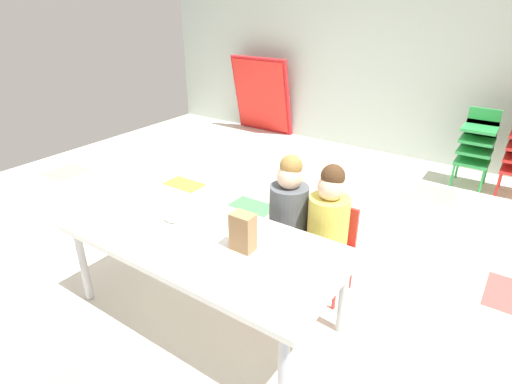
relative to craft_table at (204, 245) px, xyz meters
The scene contains 11 objects.
ground_plane 1.00m from the craft_table, 101.48° to the left, with size 6.67×5.58×0.02m.
back_wall 3.71m from the craft_table, 92.64° to the left, with size 6.67×0.10×2.49m, color #B2C1B7.
craft_table is the anchor object (origin of this frame).
seated_child_near_camera 0.66m from the craft_table, 71.69° to the left, with size 0.32×0.31×0.92m.
seated_child_middle_seat 0.80m from the craft_table, 51.55° to the left, with size 0.33×0.33×0.92m.
kid_chair_green_stack 3.28m from the craft_table, 72.47° to the left, with size 0.32×0.30×0.80m.
folded_activity_table 3.92m from the craft_table, 118.95° to the left, with size 0.90×0.29×1.09m.
paper_bag_brown 0.30m from the craft_table, ahead, with size 0.13×0.09×0.22m, color #9E754C.
paper_plate_near_edge 0.29m from the craft_table, 169.44° to the left, with size 0.18×0.18×0.01m, color white.
paper_plate_center_table 0.11m from the craft_table, 121.14° to the right, with size 0.18×0.18×0.01m, color white.
donut_powdered_on_plate 0.30m from the craft_table, 169.44° to the left, with size 0.13×0.13×0.04m, color white.
Camera 1 is at (1.58, -2.35, 1.83)m, focal length 28.95 mm.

